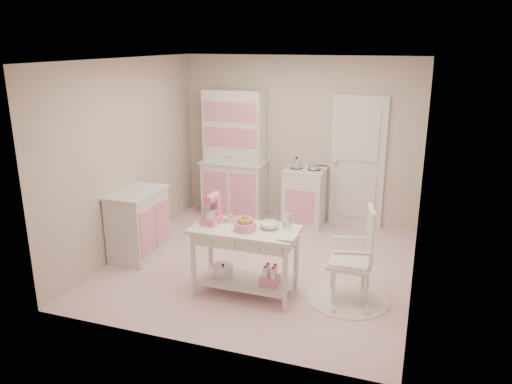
% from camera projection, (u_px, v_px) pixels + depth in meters
% --- Properties ---
extents(room_shell, '(3.84, 3.84, 2.62)m').
position_uv_depth(room_shell, '(260.00, 141.00, 6.05)').
color(room_shell, pink).
rests_on(room_shell, ground).
extents(door, '(0.82, 0.05, 2.04)m').
position_uv_depth(door, '(358.00, 162.00, 7.63)').
color(door, silver).
rests_on(door, ground).
extents(hutch, '(1.06, 0.50, 2.08)m').
position_uv_depth(hutch, '(234.00, 155.00, 8.05)').
color(hutch, silver).
rests_on(hutch, ground).
extents(stove, '(0.62, 0.57, 0.92)m').
position_uv_depth(stove, '(304.00, 197.00, 7.80)').
color(stove, silver).
rests_on(stove, ground).
extents(base_cabinet, '(0.54, 0.84, 0.92)m').
position_uv_depth(base_cabinet, '(138.00, 224.00, 6.66)').
color(base_cabinet, silver).
rests_on(base_cabinet, ground).
extents(lace_rug, '(0.92, 0.92, 0.01)m').
position_uv_depth(lace_rug, '(348.00, 299.00, 5.66)').
color(lace_rug, white).
rests_on(lace_rug, ground).
extents(rocking_chair, '(0.63, 0.81, 1.10)m').
position_uv_depth(rocking_chair, '(350.00, 255.00, 5.50)').
color(rocking_chair, silver).
rests_on(rocking_chair, ground).
extents(work_table, '(1.20, 0.60, 0.80)m').
position_uv_depth(work_table, '(245.00, 261.00, 5.70)').
color(work_table, silver).
rests_on(work_table, ground).
extents(stand_mixer, '(0.23, 0.30, 0.34)m').
position_uv_depth(stand_mixer, '(211.00, 209.00, 5.68)').
color(stand_mixer, pink).
rests_on(stand_mixer, work_table).
extents(cookie_tray, '(0.34, 0.24, 0.02)m').
position_uv_depth(cookie_tray, '(238.00, 221.00, 5.79)').
color(cookie_tray, silver).
rests_on(cookie_tray, work_table).
extents(bread_basket, '(0.25, 0.25, 0.09)m').
position_uv_depth(bread_basket, '(245.00, 226.00, 5.52)').
color(bread_basket, pink).
rests_on(bread_basket, work_table).
extents(mixing_bowl, '(0.22, 0.22, 0.07)m').
position_uv_depth(mixing_bowl, '(269.00, 225.00, 5.57)').
color(mixing_bowl, silver).
rests_on(mixing_bowl, work_table).
extents(metal_pitcher, '(0.10, 0.10, 0.17)m').
position_uv_depth(metal_pitcher, '(287.00, 221.00, 5.57)').
color(metal_pitcher, silver).
rests_on(metal_pitcher, work_table).
extents(recipe_book, '(0.19, 0.25, 0.02)m').
position_uv_depth(recipe_book, '(281.00, 236.00, 5.33)').
color(recipe_book, silver).
rests_on(recipe_book, work_table).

